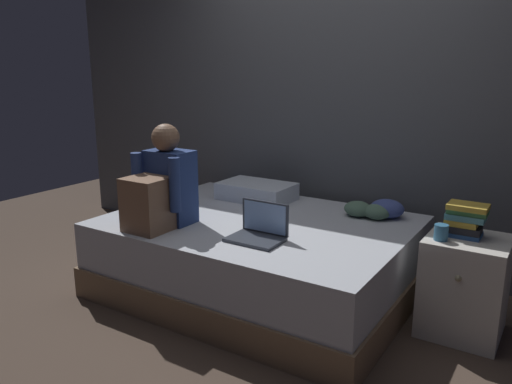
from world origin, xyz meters
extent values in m
plane|color=#47382D|center=(0.00, 0.00, 0.00)|extent=(8.00, 8.00, 0.00)
cube|color=#4C4F54|center=(0.00, 1.20, 1.35)|extent=(5.60, 0.10, 2.70)
cube|color=#7A6047|center=(-0.20, 0.30, 0.10)|extent=(2.00, 1.50, 0.21)
cube|color=#B2B7C1|center=(-0.20, 0.30, 0.36)|extent=(1.96, 1.46, 0.31)
cube|color=beige|center=(1.10, 0.47, 0.29)|extent=(0.44, 0.44, 0.58)
sphere|color=gray|center=(1.10, 0.25, 0.42)|extent=(0.04, 0.04, 0.04)
cube|color=navy|center=(-0.67, -0.04, 0.75)|extent=(0.30, 0.20, 0.48)
sphere|color=brown|center=(-0.67, -0.07, 1.08)|extent=(0.18, 0.18, 0.18)
cube|color=brown|center=(-0.67, -0.26, 0.68)|extent=(0.26, 0.24, 0.34)
cylinder|color=navy|center=(-0.83, -0.18, 0.81)|extent=(0.07, 0.07, 0.34)
cylinder|color=navy|center=(-0.51, -0.18, 0.81)|extent=(0.07, 0.07, 0.34)
cube|color=#333842|center=(0.01, -0.08, 0.52)|extent=(0.32, 0.22, 0.02)
cube|color=#333842|center=(0.01, 0.04, 0.63)|extent=(0.32, 0.01, 0.20)
cube|color=#8CB2EA|center=(0.01, 0.03, 0.63)|extent=(0.29, 0.00, 0.18)
cube|color=silver|center=(-0.50, 0.75, 0.58)|extent=(0.56, 0.36, 0.13)
cube|color=#284C84|center=(1.06, 0.49, 0.59)|extent=(0.20, 0.15, 0.02)
cube|color=black|center=(1.05, 0.48, 0.62)|extent=(0.21, 0.12, 0.04)
cube|color=gold|center=(1.05, 0.49, 0.66)|extent=(0.17, 0.14, 0.03)
cube|color=teal|center=(1.07, 0.49, 0.69)|extent=(0.21, 0.14, 0.03)
cube|color=#387042|center=(1.07, 0.50, 0.73)|extent=(0.21, 0.14, 0.03)
cube|color=gold|center=(1.07, 0.48, 0.76)|extent=(0.21, 0.16, 0.03)
cylinder|color=teal|center=(0.97, 0.35, 0.62)|extent=(0.08, 0.08, 0.09)
ellipsoid|color=#3D4C8E|center=(0.51, 0.82, 0.58)|extent=(0.23, 0.20, 0.13)
ellipsoid|color=#4C6B56|center=(0.46, 0.74, 0.57)|extent=(0.19, 0.16, 0.10)
ellipsoid|color=#4C6B56|center=(0.33, 0.74, 0.57)|extent=(0.19, 0.16, 0.11)
camera|label=1|loc=(1.53, -2.44, 1.52)|focal=35.24mm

